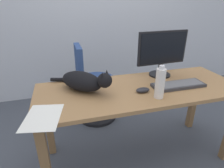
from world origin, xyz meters
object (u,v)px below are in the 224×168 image
Objects in this scene: water_bottle at (160,83)px; keyboard at (178,85)px; cat at (84,81)px; monitor at (162,52)px; computer_mouse at (143,90)px; office_chair at (92,88)px.

keyboard is at bearing 27.04° from water_bottle.
water_bottle is (-0.25, -0.13, 0.10)m from keyboard.
keyboard is 0.78m from cat.
monitor is 1.05× the size of cat.
computer_mouse is at bearing 125.24° from water_bottle.
cat is at bearing 169.83° from keyboard.
monitor is (0.57, -0.55, 0.54)m from office_chair.
monitor is 0.34m from keyboard.
office_chair is at bearing 75.96° from cat.
office_chair is 0.94m from computer_mouse.
cat is 1.85× the size of water_bottle.
keyboard is (0.59, -0.81, 0.33)m from office_chair.
keyboard is 0.30m from water_bottle.
office_chair is 1.94× the size of monitor.
office_chair is 2.04× the size of cat.
office_chair is at bearing 107.50° from computer_mouse.
office_chair is 0.80m from cat.
keyboard is at bearing -54.01° from office_chair.
water_bottle is at bearing -70.15° from office_chair.
water_bottle is (-0.23, -0.40, -0.11)m from monitor.
monitor is at bearing 10.24° from cat.
water_bottle is (0.08, -0.11, 0.10)m from computer_mouse.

